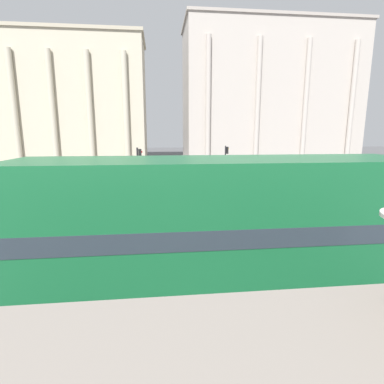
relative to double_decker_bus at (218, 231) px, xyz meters
name	(u,v)px	position (x,y,z in m)	size (l,w,h in m)	color
double_decker_bus	(218,231)	(0.00, 0.00, 0.00)	(10.02, 2.70, 4.22)	black
plaza_building_left	(63,101)	(-17.20, 46.93, 7.80)	(27.71, 11.73, 20.33)	beige
plaza_building_right	(269,93)	(20.84, 53.49, 10.34)	(34.30, 14.22, 25.38)	#BCB2A8
traffic_light_near	(88,189)	(-4.69, 6.40, 0.02)	(0.42, 0.24, 3.64)	black
traffic_light_mid	(139,167)	(-2.87, 14.00, 0.15)	(0.42, 0.24, 3.84)	black
traffic_light_far	(226,158)	(5.28, 22.42, -0.01)	(0.42, 0.24, 3.58)	black
car_black	(110,173)	(-6.55, 24.60, -1.66)	(4.20, 1.93, 1.35)	black
pedestrian_grey	(206,199)	(1.29, 10.19, -1.44)	(0.32, 0.32, 1.62)	#282B33
pedestrian_blue	(217,168)	(5.18, 26.45, -1.45)	(0.32, 0.32, 1.59)	#282B33
pedestrian_yellow	(138,169)	(-3.77, 25.76, -1.38)	(0.32, 0.32, 1.70)	#282B33
pedestrian_olive	(151,181)	(-2.16, 17.09, -1.38)	(0.32, 0.32, 1.71)	#282B33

